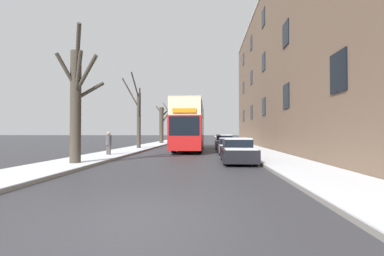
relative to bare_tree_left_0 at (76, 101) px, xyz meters
name	(u,v)px	position (x,y,z in m)	size (l,w,h in m)	color
ground_plane	(130,221)	(5.24, -7.80, -3.31)	(320.00, 320.00, 0.00)	#38383D
sidewalk_left	(176,140)	(-0.50, 45.20, -3.23)	(3.04, 130.00, 0.16)	gray
sidewalk_right	(227,140)	(10.97, 45.20, -3.23)	(3.04, 130.00, 0.16)	gray
terrace_facade_right	(309,65)	(16.99, 14.01, 5.33)	(9.10, 42.92, 17.26)	#7A604C
bare_tree_left_0	(76,101)	(0.00, 0.00, 0.00)	(2.32, 3.10, 6.71)	#423A30
bare_tree_left_1	(138,116)	(-0.31, 12.75, 0.07)	(2.12, 3.22, 7.49)	#423A30
bare_tree_left_2	(162,123)	(-0.23, 25.62, -0.19)	(3.03, 2.28, 5.95)	#423A30
bare_tree_left_3	(172,119)	(-0.37, 37.66, 1.01)	(4.71, 2.16, 8.22)	#423A30
double_decker_bus	(190,124)	(4.96, 11.88, -0.77)	(2.58, 11.16, 4.49)	red
parked_car_0	(237,151)	(8.40, 2.09, -2.65)	(1.76, 4.44, 1.40)	black
parked_car_1	(228,146)	(8.40, 8.34, -2.71)	(1.70, 3.95, 1.27)	#474C56
parked_car_2	(224,142)	(8.40, 14.02, -2.62)	(1.82, 4.17, 1.51)	#474C56
pedestrian_left_sidewalk	(109,143)	(-0.25, 4.92, -2.33)	(0.39, 0.39, 1.78)	#4C4742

